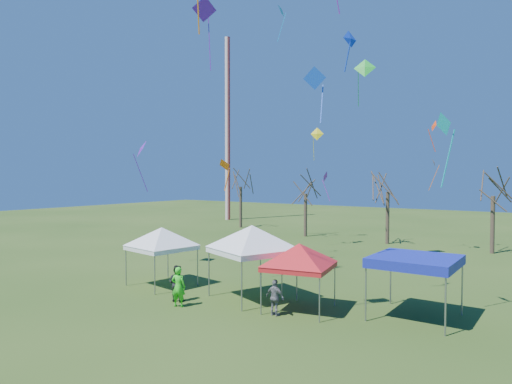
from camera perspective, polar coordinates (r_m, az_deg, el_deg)
ground at (r=19.92m, az=-0.65°, el=-15.61°), size 140.00×140.00×0.00m
radio_mast at (r=63.33m, az=-3.57°, el=7.87°), size 0.70×0.70×25.00m
tree_0 at (r=53.39m, az=-1.92°, el=2.49°), size 3.83×3.83×8.44m
tree_1 at (r=45.65m, az=6.22°, el=1.70°), size 3.42×3.42×7.54m
tree_2 at (r=42.04m, az=16.17°, el=2.28°), size 3.71×3.71×8.18m
tree_3 at (r=39.84m, az=27.55°, el=1.85°), size 3.59×3.59×7.91m
tent_white_west at (r=25.63m, az=-11.72°, el=-4.84°), size 4.16×4.16×3.71m
tent_white_mid at (r=22.43m, az=-0.51°, el=-4.80°), size 4.40×4.40×4.17m
tent_red at (r=20.61m, az=5.42°, el=-6.97°), size 3.88×3.88×3.49m
tent_blue at (r=20.59m, az=19.29°, el=-8.19°), size 3.36×3.36×2.63m
person_grey at (r=20.18m, az=2.40°, el=-13.05°), size 0.95×0.44×1.57m
person_dark at (r=22.70m, az=-9.89°, el=-11.16°), size 0.97×0.83×1.74m
person_green at (r=21.75m, az=-9.67°, el=-11.60°), size 0.79×0.65×1.85m
kite_17 at (r=20.95m, az=22.51°, el=7.73°), size 1.00×1.00×3.19m
kite_22 at (r=40.24m, az=21.37°, el=3.26°), size 0.81×0.91×2.63m
kite_1 at (r=25.62m, az=-3.91°, el=3.37°), size 0.89×0.65×1.82m
kite_24 at (r=31.34m, az=3.24°, el=21.63°), size 0.93×1.08×2.48m
kite_19 at (r=37.82m, az=21.29°, el=7.65°), size 0.85×0.93×2.42m
kite_13 at (r=39.66m, az=8.62°, el=1.88°), size 0.76×1.08×2.67m
kite_2 at (r=43.57m, az=7.63°, el=7.18°), size 1.26×0.77×3.11m
kite_14 at (r=30.99m, az=-14.18°, el=5.22°), size 1.51×1.36×3.46m
kite_11 at (r=33.39m, az=13.44°, el=14.88°), size 1.67×1.22×3.30m
kite_25 at (r=22.33m, az=11.70°, el=18.17°), size 0.54×0.88×1.92m
kite_8 at (r=29.97m, az=-6.49°, el=21.70°), size 1.55×1.68×4.46m
kite_27 at (r=19.02m, az=7.39°, el=13.81°), size 0.96×0.64×2.33m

